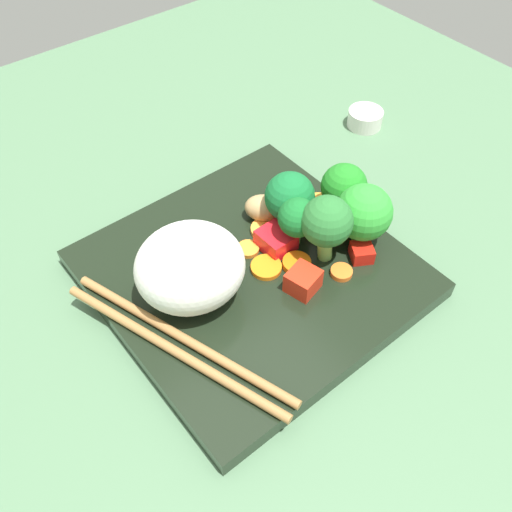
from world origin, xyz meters
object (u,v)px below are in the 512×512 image
at_px(chopstick_pair, 177,343).
at_px(square_plate, 251,273).
at_px(rice_mound, 190,268).
at_px(sauce_cup, 365,118).
at_px(carrot_slice_1, 341,272).
at_px(broccoli_floret_1, 343,186).

bearing_deg(chopstick_pair, square_plate, 87.49).
height_order(rice_mound, sauce_cup, rice_mound).
height_order(chopstick_pair, sauce_cup, chopstick_pair).
xyz_separation_m(rice_mound, sauce_cup, (0.11, -0.34, -0.05)).
xyz_separation_m(square_plate, carrot_slice_1, (-0.06, -0.06, 0.01)).
distance_m(rice_mound, carrot_slice_1, 0.15).
height_order(square_plate, rice_mound, rice_mound).
height_order(square_plate, sauce_cup, sauce_cup).
bearing_deg(chopstick_pair, rice_mound, 112.40).
bearing_deg(carrot_slice_1, square_plate, 46.06).
bearing_deg(chopstick_pair, broccoli_floret_1, 79.49).
distance_m(broccoli_floret_1, sauce_cup, 0.20).
height_order(rice_mound, broccoli_floret_1, rice_mound).
height_order(square_plate, broccoli_floret_1, broccoli_floret_1).
bearing_deg(rice_mound, sauce_cup, -72.58).
bearing_deg(sauce_cup, carrot_slice_1, 129.19).
height_order(carrot_slice_1, chopstick_pair, chopstick_pair).
height_order(carrot_slice_1, sauce_cup, carrot_slice_1).
height_order(rice_mound, carrot_slice_1, rice_mound).
relative_size(broccoli_floret_1, carrot_slice_1, 2.97).
distance_m(rice_mound, chopstick_pair, 0.07).
relative_size(broccoli_floret_1, sauce_cup, 1.42).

